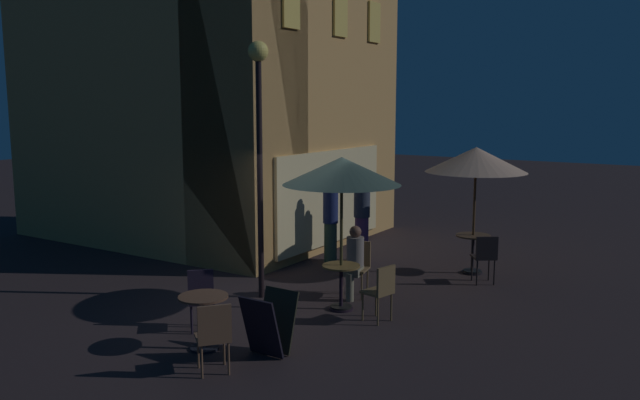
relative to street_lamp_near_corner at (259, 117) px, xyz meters
The scene contains 17 objects.
ground_plane 3.18m from the street_lamp_near_corner, 137.00° to the right, with size 60.00×60.00×0.00m, color #2A2123.
cafe_building 4.47m from the street_lamp_near_corner, 51.07° to the left, with size 6.06×7.92×7.60m.
street_lamp_near_corner is the anchor object (origin of this frame).
menu_sandwich_board 3.74m from the street_lamp_near_corner, 139.96° to the right, with size 0.63×0.56×0.83m.
cafe_table_0 5.05m from the street_lamp_near_corner, 36.14° to the right, with size 0.68×0.68×0.77m.
cafe_table_1 3.03m from the street_lamp_near_corner, 83.80° to the right, with size 0.62×0.62×0.74m.
cafe_table_2 3.56m from the street_lamp_near_corner, 160.98° to the right, with size 0.68×0.68×0.76m.
patio_umbrella_0 4.43m from the street_lamp_near_corner, 36.14° to the right, with size 1.97×1.97×2.51m.
patio_umbrella_1 1.74m from the street_lamp_near_corner, 83.80° to the right, with size 1.90×1.90×2.51m.
cafe_chair_0 4.88m from the street_lamp_near_corner, 46.45° to the right, with size 0.57×0.57×0.92m.
cafe_chair_1 3.03m from the street_lamp_near_corner, 53.00° to the right, with size 0.52×0.52×0.95m.
cafe_chair_2 3.48m from the street_lamp_near_corner, 91.04° to the right, with size 0.47×0.47×0.90m.
cafe_chair_3 4.13m from the street_lamp_near_corner, 152.79° to the right, with size 0.58×0.58×0.92m.
cafe_chair_4 3.11m from the street_lamp_near_corner, behind, with size 0.54×0.54×0.88m.
patron_seated_0 2.90m from the street_lamp_near_corner, 57.95° to the right, with size 0.51×0.37×1.26m.
patron_standing_1 3.88m from the street_lamp_near_corner, ahead, with size 0.34×0.34×1.75m.
patron_standing_2 3.46m from the street_lamp_near_corner, ahead, with size 0.31×0.31×1.73m.
Camera 1 is at (-8.12, -6.23, 3.36)m, focal length 36.07 mm.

